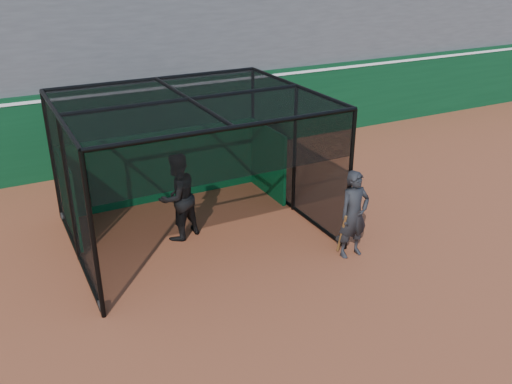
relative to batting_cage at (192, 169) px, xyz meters
name	(u,v)px	position (x,y,z in m)	size (l,w,h in m)	color
ground	(283,301)	(0.46, -3.38, -1.61)	(120.00, 120.00, 0.00)	brown
outfield_wall	(146,122)	(0.46, 5.12, -0.32)	(50.00, 0.50, 2.50)	#09351A
grandstand	(106,3)	(0.46, 8.90, 2.87)	(50.00, 7.85, 8.95)	#4C4C4F
batting_cage	(192,169)	(0.00, 0.00, 0.00)	(5.49, 4.63, 3.23)	black
batter	(178,197)	(-0.41, -0.06, -0.58)	(1.00, 0.78, 2.06)	black
on_deck_player	(354,215)	(2.66, -2.56, -0.63)	(0.72, 0.48, 1.97)	black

